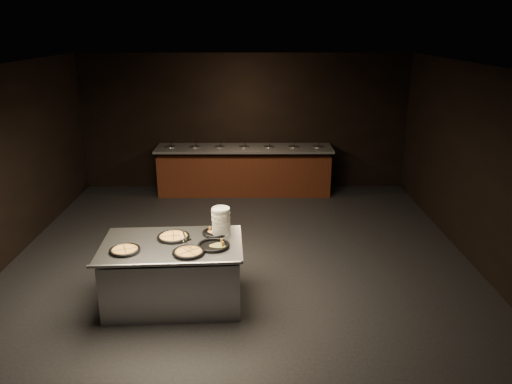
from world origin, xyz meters
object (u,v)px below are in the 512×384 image
at_px(pan_veggie_whole, 125,250).
at_px(pan_cheese_whole, 173,237).
at_px(serving_counter, 174,274).
at_px(plate_stack, 221,222).

relative_size(pan_veggie_whole, pan_cheese_whole, 0.90).
xyz_separation_m(serving_counter, pan_veggie_whole, (-0.53, -0.24, 0.45)).
distance_m(serving_counter, pan_veggie_whole, 0.73).
bearing_deg(serving_counter, pan_veggie_whole, -159.13).
relative_size(serving_counter, plate_stack, 4.98).
xyz_separation_m(pan_veggie_whole, pan_cheese_whole, (0.52, 0.40, 0.00)).
height_order(serving_counter, pan_veggie_whole, pan_veggie_whole).
height_order(serving_counter, plate_stack, plate_stack).
bearing_deg(pan_veggie_whole, pan_cheese_whole, 37.37).
relative_size(plate_stack, pan_veggie_whole, 0.97).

